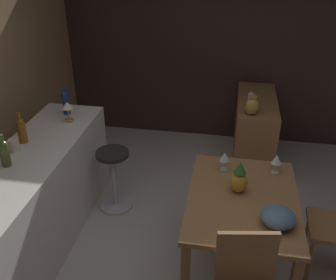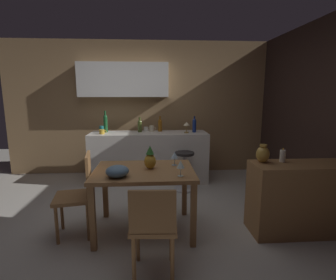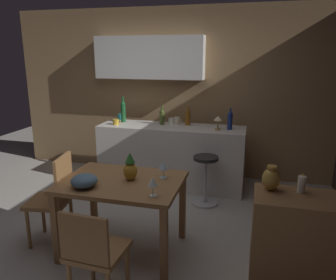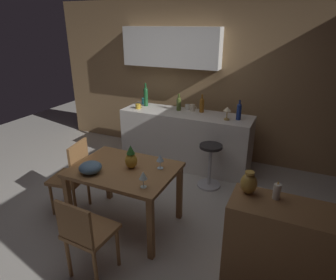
# 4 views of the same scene
# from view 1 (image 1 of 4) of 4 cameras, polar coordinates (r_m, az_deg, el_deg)

# --- Properties ---
(ground_plane) EXTENTS (9.00, 9.00, 0.00)m
(ground_plane) POSITION_cam_1_polar(r_m,az_deg,el_deg) (3.43, 5.02, -19.12)
(ground_plane) COLOR #B7B2A8
(wall_side_right) EXTENTS (0.10, 4.40, 2.60)m
(wall_side_right) POSITION_cam_1_polar(r_m,az_deg,el_deg) (5.02, 5.02, 14.44)
(wall_side_right) COLOR #33231E
(wall_side_right) RESTS_ON ground_plane
(dining_table) EXTENTS (1.13, 0.83, 0.74)m
(dining_table) POSITION_cam_1_polar(r_m,az_deg,el_deg) (3.09, 10.82, -9.70)
(dining_table) COLOR olive
(dining_table) RESTS_ON ground_plane
(kitchen_counter) EXTENTS (2.10, 0.60, 0.90)m
(kitchen_counter) POSITION_cam_1_polar(r_m,az_deg,el_deg) (3.61, -18.79, -8.35)
(kitchen_counter) COLOR silver
(kitchen_counter) RESTS_ON ground_plane
(sideboard_cabinet) EXTENTS (1.10, 0.44, 0.82)m
(sideboard_cabinet) POSITION_cam_1_polar(r_m,az_deg,el_deg) (4.72, 12.54, 1.28)
(sideboard_cabinet) COLOR olive
(sideboard_cabinet) RESTS_ON ground_plane
(bar_stool) EXTENTS (0.34, 0.34, 0.65)m
(bar_stool) POSITION_cam_1_polar(r_m,az_deg,el_deg) (3.91, -7.93, -5.58)
(bar_stool) COLOR #262323
(bar_stool) RESTS_ON ground_plane
(wine_glass_left) EXTENTS (0.08, 0.08, 0.17)m
(wine_glass_left) POSITION_cam_1_polar(r_m,az_deg,el_deg) (3.30, 15.69, -2.79)
(wine_glass_left) COLOR silver
(wine_glass_left) RESTS_ON dining_table
(wine_glass_right) EXTENTS (0.08, 0.08, 0.16)m
(wine_glass_right) POSITION_cam_1_polar(r_m,az_deg,el_deg) (3.26, 8.33, -2.49)
(wine_glass_right) COLOR silver
(wine_glass_right) RESTS_ON dining_table
(pineapple_centerpiece) EXTENTS (0.13, 0.13, 0.27)m
(pineapple_centerpiece) POSITION_cam_1_polar(r_m,az_deg,el_deg) (3.02, 10.43, -5.63)
(pineapple_centerpiece) COLOR gold
(pineapple_centerpiece) RESTS_ON dining_table
(fruit_bowl) EXTENTS (0.24, 0.24, 0.12)m
(fruit_bowl) POSITION_cam_1_polar(r_m,az_deg,el_deg) (2.80, 15.92, -10.88)
(fruit_bowl) COLOR slate
(fruit_bowl) RESTS_ON dining_table
(wine_bottle_amber) EXTENTS (0.07, 0.07, 0.29)m
(wine_bottle_amber) POSITION_cam_1_polar(r_m,az_deg,el_deg) (3.53, -20.76, 1.50)
(wine_bottle_amber) COLOR #8C5114
(wine_bottle_amber) RESTS_ON kitchen_counter
(wine_bottle_olive) EXTENTS (0.07, 0.07, 0.27)m
(wine_bottle_olive) POSITION_cam_1_polar(r_m,az_deg,el_deg) (3.23, -22.98, -1.60)
(wine_bottle_olive) COLOR #475623
(wine_bottle_olive) RESTS_ON kitchen_counter
(wine_bottle_cobalt) EXTENTS (0.07, 0.07, 0.29)m
(wine_bottle_cobalt) POSITION_cam_1_polar(r_m,az_deg,el_deg) (3.96, -14.82, 5.52)
(wine_bottle_cobalt) COLOR navy
(wine_bottle_cobalt) RESTS_ON kitchen_counter
(cup_white) EXTENTS (0.12, 0.08, 0.08)m
(cup_white) POSITION_cam_1_polar(r_m,az_deg,el_deg) (3.41, -23.50, -1.72)
(cup_white) COLOR white
(cup_white) RESTS_ON kitchen_counter
(cup_cream) EXTENTS (0.12, 0.09, 0.11)m
(cup_cream) POSITION_cam_1_polar(r_m,az_deg,el_deg) (3.45, -21.75, -0.74)
(cup_cream) COLOR beige
(cup_cream) RESTS_ON kitchen_counter
(counter_lamp) EXTENTS (0.11, 0.11, 0.20)m
(counter_lamp) POSITION_cam_1_polar(r_m,az_deg,el_deg) (3.79, -14.56, 4.66)
(counter_lamp) COLOR #A58447
(counter_lamp) RESTS_ON kitchen_counter
(pillar_candle_tall) EXTENTS (0.06, 0.06, 0.16)m
(pillar_candle_tall) POSITION_cam_1_polar(r_m,az_deg,el_deg) (4.34, 12.06, 5.86)
(pillar_candle_tall) COLOR white
(pillar_candle_tall) RESTS_ON sideboard_cabinet
(vase_brass) EXTENTS (0.15, 0.15, 0.21)m
(vase_brass) POSITION_cam_1_polar(r_m,az_deg,el_deg) (4.12, 12.25, 4.94)
(vase_brass) COLOR #B78C38
(vase_brass) RESTS_ON sideboard_cabinet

